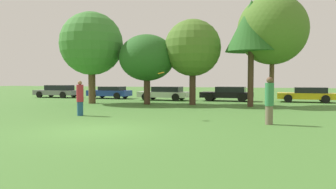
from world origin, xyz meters
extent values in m
plane|color=#477A33|center=(0.00, 0.00, 0.00)|extent=(120.00, 120.00, 0.00)
cylinder|color=navy|center=(-3.13, 3.89, 0.35)|extent=(0.29, 0.29, 0.69)
cylinder|color=#A52633|center=(-3.13, 3.89, 1.12)|extent=(0.34, 0.34, 0.85)
sphere|color=#8C6647|center=(-3.13, 3.89, 1.63)|extent=(0.21, 0.21, 0.21)
cylinder|color=#726651|center=(5.86, 3.39, 0.38)|extent=(0.30, 0.30, 0.75)
cylinder|color=#337F4C|center=(5.86, 3.39, 1.21)|extent=(0.35, 0.35, 0.92)
sphere|color=brown|center=(5.86, 3.39, 1.78)|extent=(0.25, 0.25, 0.25)
cylinder|color=orange|center=(1.14, 3.85, 2.10)|extent=(0.29, 0.29, 0.11)
cylinder|color=brown|center=(-6.71, 11.14, 1.58)|extent=(0.52, 0.52, 3.17)
sphere|color=#3D7F33|center=(-6.71, 11.14, 4.45)|extent=(4.65, 4.65, 4.65)
cylinder|color=#473323|center=(-2.50, 11.59, 1.13)|extent=(0.46, 0.46, 2.26)
ellipsoid|color=#286023|center=(-2.50, 11.59, 3.35)|extent=(3.99, 3.99, 3.32)
cylinder|color=#473323|center=(0.74, 12.12, 1.46)|extent=(0.45, 0.45, 2.92)
sphere|color=#4C7528|center=(0.74, 12.12, 4.02)|extent=(3.98, 3.98, 3.98)
cylinder|color=#473323|center=(4.73, 11.76, 1.81)|extent=(0.38, 0.38, 3.62)
cone|color=#286023|center=(4.73, 11.76, 5.30)|extent=(3.36, 3.36, 3.36)
cylinder|color=brown|center=(6.06, 12.70, 1.92)|extent=(0.31, 0.31, 3.84)
ellipsoid|color=#4C7528|center=(6.06, 12.70, 5.12)|extent=(4.63, 4.63, 4.65)
cube|color=slate|center=(-14.08, 16.98, 0.50)|extent=(4.45, 1.85, 0.46)
cube|color=black|center=(-13.75, 16.97, 0.98)|extent=(2.47, 1.58, 0.49)
cylinder|color=black|center=(-15.47, 16.16, 0.31)|extent=(0.63, 0.21, 0.63)
cylinder|color=black|center=(-15.42, 17.87, 0.31)|extent=(0.63, 0.21, 0.63)
cylinder|color=black|center=(-12.74, 16.08, 0.31)|extent=(0.63, 0.21, 0.63)
cylinder|color=black|center=(-12.69, 17.79, 0.31)|extent=(0.63, 0.21, 0.63)
cube|color=#1E389E|center=(-8.33, 16.99, 0.51)|extent=(4.02, 1.78, 0.52)
cube|color=black|center=(-8.03, 16.98, 0.95)|extent=(2.23, 1.53, 0.35)
cylinder|color=black|center=(-9.58, 16.19, 0.30)|extent=(0.61, 0.19, 0.61)
cylinder|color=black|center=(-9.53, 17.86, 0.30)|extent=(0.61, 0.19, 0.61)
cylinder|color=black|center=(-7.12, 16.12, 0.30)|extent=(0.61, 0.19, 0.61)
cylinder|color=black|center=(-7.07, 17.79, 0.30)|extent=(0.61, 0.19, 0.61)
cube|color=silver|center=(-2.71, 16.18, 0.50)|extent=(4.38, 1.89, 0.47)
cube|color=black|center=(-2.38, 16.17, 0.95)|extent=(2.43, 1.62, 0.43)
cylinder|color=black|center=(-4.07, 15.34, 0.32)|extent=(0.64, 0.21, 0.63)
cylinder|color=black|center=(-4.02, 17.10, 0.32)|extent=(0.64, 0.21, 0.63)
cylinder|color=black|center=(-1.39, 15.26, 0.32)|extent=(0.64, 0.21, 0.63)
cylinder|color=black|center=(-1.34, 17.02, 0.32)|extent=(0.64, 0.21, 0.63)
cube|color=black|center=(2.59, 16.77, 0.52)|extent=(4.30, 1.80, 0.46)
cube|color=black|center=(2.91, 16.76, 0.97)|extent=(2.38, 1.54, 0.44)
cylinder|color=black|center=(1.25, 15.97, 0.34)|extent=(0.68, 0.23, 0.68)
cylinder|color=black|center=(1.30, 17.65, 0.34)|extent=(0.68, 0.23, 0.68)
cylinder|color=black|center=(3.88, 15.90, 0.34)|extent=(0.68, 0.23, 0.68)
cylinder|color=black|center=(3.93, 17.57, 0.34)|extent=(0.68, 0.23, 0.68)
cube|color=gold|center=(8.68, 17.17, 0.50)|extent=(4.29, 1.81, 0.47)
cube|color=black|center=(9.00, 17.16, 0.95)|extent=(2.38, 1.55, 0.44)
cylinder|color=black|center=(7.34, 16.37, 0.31)|extent=(0.63, 0.24, 0.62)
cylinder|color=black|center=(7.39, 18.05, 0.31)|extent=(0.63, 0.24, 0.62)
cylinder|color=black|center=(9.98, 16.29, 0.31)|extent=(0.63, 0.24, 0.62)
cylinder|color=black|center=(10.03, 17.97, 0.31)|extent=(0.63, 0.24, 0.62)
camera|label=1|loc=(5.75, -10.06, 1.83)|focal=34.37mm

